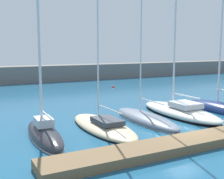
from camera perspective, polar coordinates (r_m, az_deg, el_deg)
ground_plane at (r=21.28m, az=13.60°, el=-8.80°), size 120.00×120.00×0.00m
dock_pier at (r=19.83m, az=17.42°, el=-9.39°), size 21.35×2.20×0.54m
breakwater_seawall at (r=55.10m, az=-13.24°, el=3.09°), size 108.00×3.95×2.95m
sailboat_charcoal_nearest at (r=20.46m, az=-13.18°, el=-8.15°), size 2.01×7.34×15.03m
sailboat_sand_second at (r=22.27m, az=-1.79°, el=-7.14°), size 3.15×8.93×14.00m
sailboat_slate_third at (r=24.69m, az=6.53°, el=-5.62°), size 2.46×8.58×16.01m
sailboat_ivory_fourth at (r=27.38m, az=13.15°, el=-3.99°), size 3.37×9.86×18.64m
sailboat_navy_fifth at (r=30.03m, az=20.75°, el=-3.32°), size 2.39×8.87×18.28m
mooring_buoy_red at (r=45.58m, az=0.22°, el=0.42°), size 0.51×0.51×0.51m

